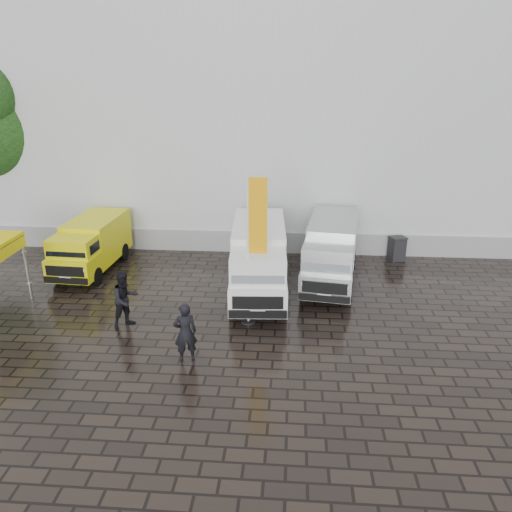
{
  "coord_description": "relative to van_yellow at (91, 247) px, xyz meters",
  "views": [
    {
      "loc": [
        0.92,
        -14.34,
        8.29
      ],
      "look_at": [
        -0.3,
        2.2,
        1.98
      ],
      "focal_mm": 35.0,
      "sensor_mm": 36.0,
      "label": 1
    }
  ],
  "objects": [
    {
      "name": "ground",
      "position": [
        7.6,
        -5.14,
        -1.09
      ],
      "size": [
        120.0,
        120.0,
        0.0
      ],
      "primitive_type": "plane",
      "color": "black",
      "rests_on": "ground"
    },
    {
      "name": "exhibition_hall",
      "position": [
        9.6,
        10.86,
        4.91
      ],
      "size": [
        44.0,
        16.0,
        12.0
      ],
      "primitive_type": "cube",
      "color": "silver",
      "rests_on": "ground"
    },
    {
      "name": "hall_plinth",
      "position": [
        9.6,
        2.81,
        -0.59
      ],
      "size": [
        44.0,
        0.15,
        1.0
      ],
      "primitive_type": "cube",
      "color": "gray",
      "rests_on": "ground"
    },
    {
      "name": "van_yellow",
      "position": [
        0.0,
        0.0,
        0.0
      ],
      "size": [
        2.07,
        4.81,
        2.17
      ],
      "primitive_type": null,
      "rotation": [
        0.0,
        0.0,
        -0.06
      ],
      "color": "yellow",
      "rests_on": "ground"
    },
    {
      "name": "van_white",
      "position": [
        7.31,
        -1.73,
        0.2
      ],
      "size": [
        2.33,
        6.07,
        2.58
      ],
      "primitive_type": null,
      "rotation": [
        0.0,
        0.0,
        0.06
      ],
      "color": "white",
      "rests_on": "ground"
    },
    {
      "name": "van_silver",
      "position": [
        10.15,
        -0.44,
        0.14
      ],
      "size": [
        2.65,
        5.87,
        2.45
      ],
      "primitive_type": null,
      "rotation": [
        0.0,
        0.0,
        -0.14
      ],
      "color": "#A0A3A4",
      "rests_on": "ground"
    },
    {
      "name": "flagpole",
      "position": [
        7.3,
        -4.17,
        1.88
      ],
      "size": [
        0.88,
        0.5,
        5.28
      ],
      "color": "black",
      "rests_on": "ground"
    },
    {
      "name": "wheelie_bin",
      "position": [
        13.34,
        2.26,
        -0.54
      ],
      "size": [
        0.82,
        0.82,
        1.1
      ],
      "primitive_type": "cube",
      "rotation": [
        0.0,
        0.0,
        0.29
      ],
      "color": "black",
      "rests_on": "ground"
    },
    {
      "name": "person_front",
      "position": [
        5.48,
        -6.73,
        -0.14
      ],
      "size": [
        0.8,
        0.66,
        1.9
      ],
      "primitive_type": "imported",
      "rotation": [
        0.0,
        0.0,
        3.49
      ],
      "color": "black",
      "rests_on": "ground"
    },
    {
      "name": "person_tent",
      "position": [
        3.03,
        -4.73,
        -0.1
      ],
      "size": [
        1.2,
        1.22,
        1.98
      ],
      "primitive_type": "imported",
      "rotation": [
        0.0,
        0.0,
        0.85
      ],
      "color": "black",
      "rests_on": "ground"
    }
  ]
}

